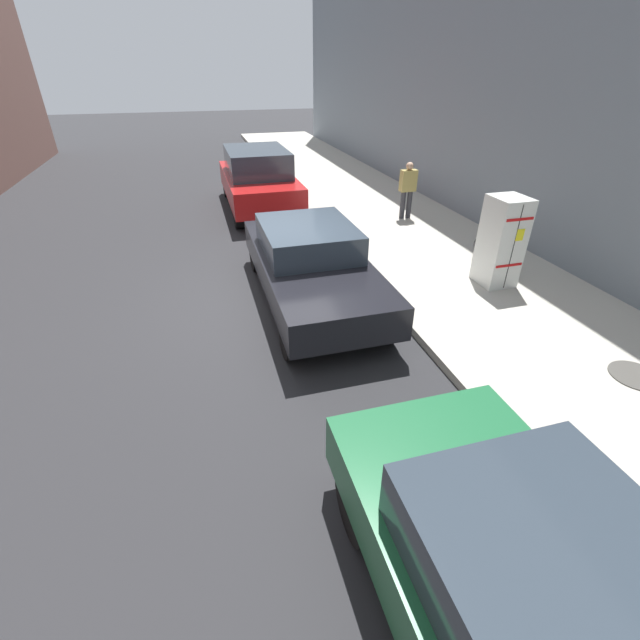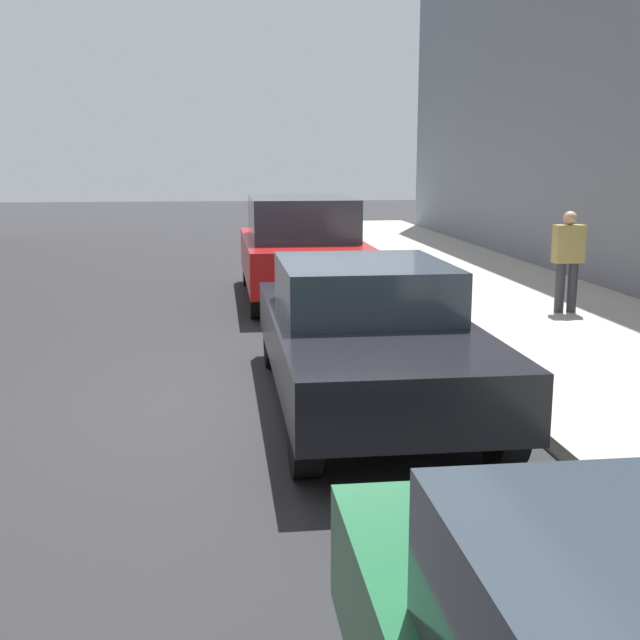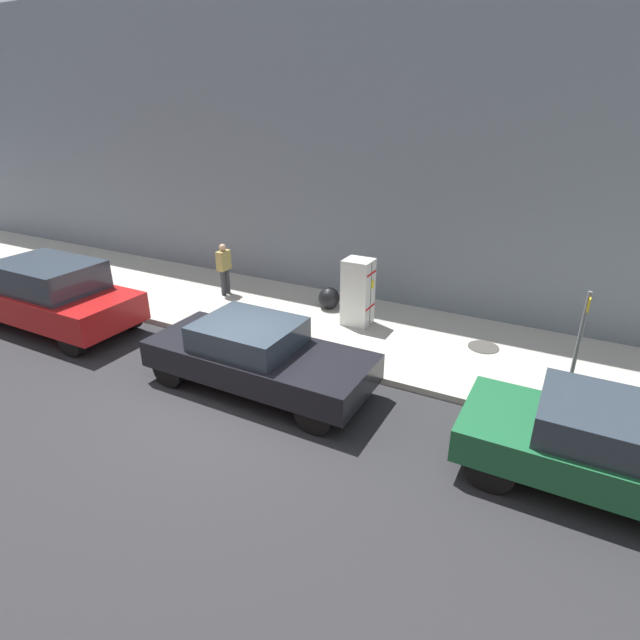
# 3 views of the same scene
# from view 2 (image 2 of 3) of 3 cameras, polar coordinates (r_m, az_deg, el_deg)

# --- Properties ---
(ground_plane) EXTENTS (80.00, 80.00, 0.00)m
(ground_plane) POSITION_cam_2_polar(r_m,az_deg,el_deg) (8.16, -0.87, -5.74)
(ground_plane) COLOR #28282B
(pedestrian_walking_far) EXTENTS (0.44, 0.22, 1.51)m
(pedestrian_walking_far) POSITION_cam_2_polar(r_m,az_deg,el_deg) (12.49, 17.22, 4.40)
(pedestrian_walking_far) COLOR #333338
(pedestrian_walking_far) RESTS_ON sidewalk_slab
(parked_suv_red) EXTENTS (1.95, 4.59, 1.77)m
(parked_suv_red) POSITION_cam_2_polar(r_m,az_deg,el_deg) (13.94, -1.36, 5.24)
(parked_suv_red) COLOR red
(parked_suv_red) RESTS_ON ground
(parked_sedan_dark) EXTENTS (1.84, 4.59, 1.41)m
(parked_sedan_dark) POSITION_cam_2_polar(r_m,az_deg,el_deg) (7.87, 3.26, -0.84)
(parked_sedan_dark) COLOR black
(parked_sedan_dark) RESTS_ON ground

